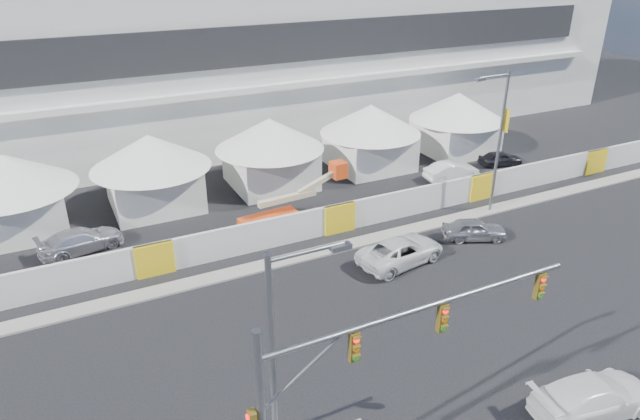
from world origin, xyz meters
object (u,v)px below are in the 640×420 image
pickup_near (594,396)px  streetlight_curb (498,134)px  lot_car_c (81,240)px  boom_lift (281,216)px  sedan_silver (474,229)px  lot_car_b (500,158)px  traffic_mast (334,399)px  streetlight_median (281,370)px  lot_car_a (451,171)px  pickup_curb (401,251)px

pickup_near → streetlight_curb: bearing=-21.4°
lot_car_c → boom_lift: bearing=-115.4°
streetlight_curb → boom_lift: bearing=165.1°
sedan_silver → lot_car_b: sedan_silver is taller
traffic_mast → streetlight_median: bearing=151.9°
sedan_silver → streetlight_curb: (3.63, 2.80, 5.08)m
lot_car_a → boom_lift: size_ratio=0.57×
lot_car_a → traffic_mast: size_ratio=0.38×
traffic_mast → streetlight_median: (-1.46, 0.78, 1.10)m
streetlight_median → streetlight_curb: bearing=34.1°
sedan_silver → streetlight_median: bearing=147.6°
lot_car_c → streetlight_median: bearing=179.8°
lot_car_b → boom_lift: bearing=112.5°
streetlight_median → boom_lift: (7.72, 18.76, -4.64)m
sedan_silver → lot_car_a: (5.07, 8.77, 0.04)m
pickup_curb → lot_car_c: (-16.98, 9.98, -0.04)m
lot_car_b → streetlight_curb: 11.14m
traffic_mast → lot_car_b: bearing=38.8°
lot_car_c → traffic_mast: traffic_mast is taller
lot_car_b → streetlight_median: 36.80m
sedan_silver → boom_lift: 12.60m
traffic_mast → streetlight_median: size_ratio=1.22×
traffic_mast → sedan_silver: bearing=37.3°
lot_car_c → streetlight_median: 22.72m
boom_lift → pickup_curb: bearing=-60.4°
streetlight_median → streetlight_curb: (22.07, 14.93, 0.07)m
pickup_curb → traffic_mast: (-11.08, -12.52, 3.82)m
streetlight_median → pickup_curb: bearing=43.1°
lot_car_a → traffic_mast: traffic_mast is taller
pickup_curb → boom_lift: 8.51m
lot_car_a → traffic_mast: (-22.04, -21.69, 3.87)m
pickup_curb → lot_car_a: size_ratio=1.25×
pickup_near → streetlight_median: 13.89m
streetlight_median → sedan_silver: bearing=33.4°
pickup_curb → streetlight_curb: streetlight_curb is taller
lot_car_a → streetlight_median: bearing=136.8°
lot_car_a → boom_lift: (-15.78, -2.15, 0.33)m
streetlight_curb → sedan_silver: bearing=-142.4°
sedan_silver → boom_lift: (-10.71, 6.62, 0.37)m
lot_car_a → streetlight_curb: bearing=171.7°
sedan_silver → pickup_near: pickup_near is taller
lot_car_a → traffic_mast: bearing=139.7°
pickup_curb → traffic_mast: bearing=128.7°
pickup_curb → lot_car_b: bearing=-69.2°
lot_car_b → boom_lift: boom_lift is taller
lot_car_a → streetlight_curb: size_ratio=0.45×
lot_car_c → traffic_mast: size_ratio=0.43×
pickup_near → lot_car_a: bearing=-17.7°
lot_car_a → boom_lift: boom_lift is taller
pickup_curb → lot_car_c: bearing=49.8°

